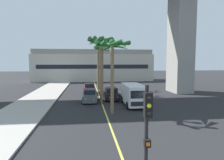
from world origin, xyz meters
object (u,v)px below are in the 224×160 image
(palm_tree_far_median, at_px, (102,56))
(palm_tree_farthest_median, at_px, (101,47))
(palm_tree_mid_median, at_px, (112,51))
(car_queue_third, at_px, (111,94))
(palm_tree_near_median, at_px, (98,49))
(car_queue_front, at_px, (90,89))
(traffic_light_median_near, at_px, (147,133))
(delivery_van, at_px, (133,94))
(car_queue_second, at_px, (90,96))

(palm_tree_far_median, bearing_deg, palm_tree_farthest_median, -95.23)
(palm_tree_mid_median, height_order, palm_tree_far_median, palm_tree_far_median)
(car_queue_third, relative_size, palm_tree_mid_median, 0.60)
(car_queue_third, distance_m, palm_tree_near_median, 12.68)
(car_queue_front, distance_m, traffic_light_median_near, 25.65)
(car_queue_front, height_order, traffic_light_median_near, traffic_light_median_near)
(delivery_van, xyz_separation_m, traffic_light_median_near, (-3.36, -16.00, 1.43))
(car_queue_second, distance_m, traffic_light_median_near, 19.06)
(delivery_van, distance_m, palm_tree_farthest_median, 6.66)
(car_queue_second, distance_m, palm_tree_farthest_median, 6.14)
(palm_tree_mid_median, height_order, palm_tree_farthest_median, palm_tree_farthest_median)
(delivery_van, bearing_deg, car_queue_second, 149.13)
(car_queue_front, xyz_separation_m, car_queue_second, (-0.07, -6.63, 0.00))
(palm_tree_near_median, xyz_separation_m, palm_tree_farthest_median, (-0.40, -12.99, -0.57))
(car_queue_second, height_order, palm_tree_near_median, palm_tree_near_median)
(traffic_light_median_near, height_order, palm_tree_mid_median, palm_tree_mid_median)
(palm_tree_far_median, xyz_separation_m, palm_tree_farthest_median, (-0.67, -7.28, 0.82))
(palm_tree_farthest_median, bearing_deg, car_queue_second, 142.99)
(palm_tree_mid_median, bearing_deg, palm_tree_far_median, 90.03)
(car_queue_second, bearing_deg, palm_tree_farthest_median, -37.01)
(palm_tree_near_median, bearing_deg, palm_tree_far_median, -87.32)
(car_queue_second, bearing_deg, palm_tree_mid_median, -72.03)
(car_queue_second, bearing_deg, palm_tree_near_median, 81.72)
(car_queue_front, relative_size, car_queue_second, 0.99)
(car_queue_third, bearing_deg, car_queue_front, 116.56)
(car_queue_third, height_order, palm_tree_mid_median, palm_tree_mid_median)
(delivery_van, relative_size, traffic_light_median_near, 1.25)
(car_queue_second, bearing_deg, traffic_light_median_near, -85.51)
(car_queue_third, xyz_separation_m, palm_tree_far_median, (-0.81, 5.14, 5.09))
(palm_tree_near_median, xyz_separation_m, palm_tree_far_median, (0.27, -5.71, -1.39))
(car_queue_front, relative_size, delivery_van, 0.78)
(traffic_light_median_near, distance_m, palm_tree_mid_median, 13.09)
(car_queue_front, xyz_separation_m, car_queue_third, (2.75, -5.50, 0.00))
(car_queue_third, bearing_deg, palm_tree_mid_median, -96.25)
(traffic_light_median_near, distance_m, palm_tree_far_median, 25.36)
(car_queue_front, bearing_deg, palm_tree_near_median, 72.61)
(delivery_van, relative_size, palm_tree_far_median, 0.70)
(palm_tree_far_median, height_order, palm_tree_farthest_median, palm_tree_farthest_median)
(car_queue_third, bearing_deg, car_queue_second, -158.22)
(palm_tree_near_median, bearing_deg, car_queue_second, -98.28)
(car_queue_second, relative_size, delivery_van, 0.79)
(palm_tree_far_median, bearing_deg, traffic_light_median_near, -91.19)
(palm_tree_farthest_median, bearing_deg, delivery_van, -28.28)
(palm_tree_mid_median, bearing_deg, palm_tree_near_median, 90.86)
(traffic_light_median_near, relative_size, palm_tree_farthest_median, 0.53)
(traffic_light_median_near, distance_m, palm_tree_farthest_median, 18.31)
(car_queue_front, xyz_separation_m, palm_tree_near_median, (1.67, 5.34, 6.48))
(palm_tree_near_median, bearing_deg, car_queue_third, -84.33)
(car_queue_front, bearing_deg, delivery_van, -63.36)
(palm_tree_near_median, xyz_separation_m, palm_tree_mid_median, (0.27, -18.19, -1.31))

